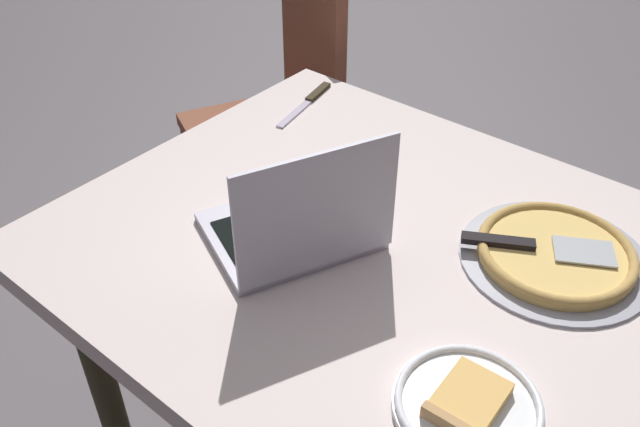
% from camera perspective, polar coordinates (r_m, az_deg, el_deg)
% --- Properties ---
extents(dining_table, '(1.12, 0.96, 0.75)m').
position_cam_1_polar(dining_table, '(1.31, 3.95, -4.96)').
color(dining_table, beige).
rests_on(dining_table, ground_plane).
extents(laptop, '(0.34, 0.37, 0.25)m').
position_cam_1_polar(laptop, '(1.20, -1.88, -0.93)').
color(laptop, '#B7B3C2').
rests_on(laptop, dining_table).
extents(pizza_plate, '(0.21, 0.21, 0.04)m').
position_cam_1_polar(pizza_plate, '(1.00, 12.40, -15.52)').
color(pizza_plate, white).
rests_on(pizza_plate, dining_table).
extents(pizza_tray, '(0.34, 0.34, 0.03)m').
position_cam_1_polar(pizza_tray, '(1.27, 19.28, -3.18)').
color(pizza_tray, '#9B9CA8').
rests_on(pizza_tray, dining_table).
extents(table_knife, '(0.07, 0.24, 0.01)m').
position_cam_1_polar(table_knife, '(1.70, -0.90, 9.58)').
color(table_knife, silver).
rests_on(table_knife, dining_table).
extents(chair_near, '(0.56, 0.56, 0.93)m').
position_cam_1_polar(chair_near, '(2.16, -3.33, 8.93)').
color(chair_near, brown).
rests_on(chair_near, ground_plane).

